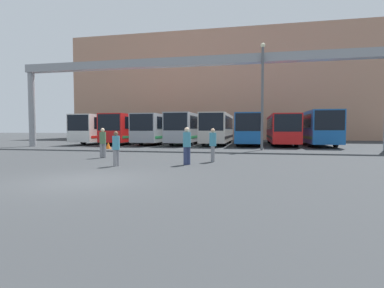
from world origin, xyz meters
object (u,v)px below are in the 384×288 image
object	(u,v)px
bus_slot_1	(134,127)
pedestrian_far_center	(213,144)
bus_slot_5	(249,128)
bus_slot_0	(108,128)
pedestrian_near_right	(116,148)
pedestrian_mid_left	(103,142)
bus_slot_2	(161,127)
bus_slot_3	(188,127)
bus_slot_4	(218,127)
lamp_post	(262,92)
bus_slot_6	(281,128)
traffic_cone	(108,145)
bus_slot_7	(316,127)
pedestrian_mid_right	(187,145)

from	to	relation	value
bus_slot_1	pedestrian_far_center	distance (m)	21.28
bus_slot_5	bus_slot_0	bearing A→B (deg)	178.77
pedestrian_near_right	pedestrian_mid_left	xyz separation A→B (m)	(-2.48, 3.41, 0.08)
bus_slot_5	pedestrian_far_center	xyz separation A→B (m)	(-1.57, -17.35, -0.91)
bus_slot_2	bus_slot_3	xyz separation A→B (m)	(3.31, -0.59, 0.03)
pedestrian_near_right	pedestrian_mid_left	world-z (taller)	pedestrian_mid_left
bus_slot_4	pedestrian_near_right	size ratio (longest dim) A/B	7.03
pedestrian_near_right	lamp_post	size ratio (longest dim) A/B	0.19
bus_slot_1	bus_slot_6	bearing A→B (deg)	0.04
bus_slot_3	traffic_cone	bearing A→B (deg)	-118.29
pedestrian_far_center	lamp_post	size ratio (longest dim) A/B	0.20
bus_slot_7	bus_slot_4	bearing A→B (deg)	-179.79
bus_slot_1	bus_slot_6	xyz separation A→B (m)	(16.53, 0.01, -0.09)
bus_slot_3	bus_slot_7	xyz separation A→B (m)	(13.22, -0.10, 0.04)
bus_slot_0	pedestrian_mid_right	world-z (taller)	bus_slot_0
pedestrian_mid_right	traffic_cone	world-z (taller)	pedestrian_mid_right
bus_slot_6	bus_slot_7	size ratio (longest dim) A/B	1.12
bus_slot_4	bus_slot_6	xyz separation A→B (m)	(6.61, 0.73, -0.09)
bus_slot_4	pedestrian_far_center	distance (m)	17.17
bus_slot_4	bus_slot_7	size ratio (longest dim) A/B	0.99
pedestrian_near_right	bus_slot_7	bearing A→B (deg)	166.57
bus_slot_5	bus_slot_7	xyz separation A→B (m)	(6.61, -0.25, 0.09)
bus_slot_5	bus_slot_6	world-z (taller)	bus_slot_5
bus_slot_1	traffic_cone	world-z (taller)	bus_slot_1
bus_slot_5	pedestrian_mid_right	distance (m)	18.96
bus_slot_6	pedestrian_far_center	size ratio (longest dim) A/B	7.34
bus_slot_1	pedestrian_mid_right	xyz separation A→B (m)	(10.62, -19.19, -0.92)
pedestrian_mid_right	traffic_cone	size ratio (longest dim) A/B	3.10
pedestrian_mid_right	bus_slot_6	bearing A→B (deg)	-157.07
bus_slot_3	bus_slot_7	size ratio (longest dim) A/B	1.02
pedestrian_mid_left	bus_slot_3	bearing A→B (deg)	-123.41
bus_slot_1	bus_slot_4	size ratio (longest dim) A/B	1.13
bus_slot_7	pedestrian_far_center	size ratio (longest dim) A/B	6.52
bus_slot_4	lamp_post	xyz separation A→B (m)	(4.40, -7.81, 2.69)
bus_slot_1	bus_slot_3	world-z (taller)	bus_slot_3
bus_slot_0	traffic_cone	world-z (taller)	bus_slot_0
bus_slot_6	lamp_post	bearing A→B (deg)	-104.49
bus_slot_5	bus_slot_7	bearing A→B (deg)	-2.17
bus_slot_4	traffic_cone	size ratio (longest dim) A/B	19.52
pedestrian_near_right	traffic_cone	distance (m)	12.19
bus_slot_2	bus_slot_7	bearing A→B (deg)	-2.42
pedestrian_mid_right	lamp_post	world-z (taller)	lamp_post
bus_slot_1	pedestrian_mid_left	distance (m)	17.71
bus_slot_4	pedestrian_near_right	bearing A→B (deg)	-96.71
bus_slot_5	lamp_post	xyz separation A→B (m)	(1.10, -8.10, 2.73)
bus_slot_6	pedestrian_far_center	xyz separation A→B (m)	(-4.87, -17.79, -0.86)
lamp_post	pedestrian_mid_right	bearing A→B (deg)	-109.12
pedestrian_near_right	pedestrian_mid_right	size ratio (longest dim) A/B	0.90
bus_slot_2	bus_slot_3	bearing A→B (deg)	-10.19
pedestrian_far_center	bus_slot_3	bearing A→B (deg)	-174.56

